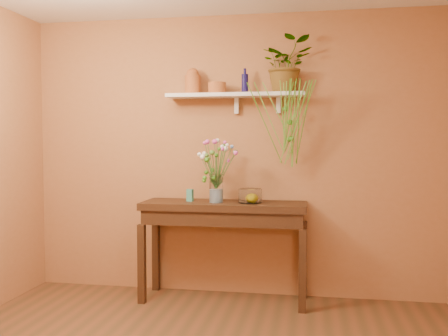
# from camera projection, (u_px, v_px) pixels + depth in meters

# --- Properties ---
(room) EXTENTS (4.04, 4.04, 2.70)m
(room) POSITION_uv_depth(u_px,v_px,m) (177.00, 165.00, 2.89)
(room) COLOR brown
(room) RESTS_ON ground
(sideboard) EXTENTS (1.52, 0.49, 0.92)m
(sideboard) POSITION_uv_depth(u_px,v_px,m) (224.00, 216.00, 4.63)
(sideboard) COLOR #3E2512
(sideboard) RESTS_ON ground
(wall_shelf) EXTENTS (1.30, 0.24, 0.19)m
(wall_shelf) POSITION_uv_depth(u_px,v_px,m) (236.00, 96.00, 4.69)
(wall_shelf) COLOR white
(wall_shelf) RESTS_ON room
(terracotta_jug) EXTENTS (0.19, 0.19, 0.25)m
(terracotta_jug) POSITION_uv_depth(u_px,v_px,m) (193.00, 82.00, 4.76)
(terracotta_jug) COLOR #AF5B2A
(terracotta_jug) RESTS_ON wall_shelf
(terracotta_pot) EXTENTS (0.17, 0.17, 0.10)m
(terracotta_pot) POSITION_uv_depth(u_px,v_px,m) (217.00, 88.00, 4.70)
(terracotta_pot) COLOR #AF5B2A
(terracotta_pot) RESTS_ON wall_shelf
(blue_bottle) EXTENTS (0.07, 0.07, 0.23)m
(blue_bottle) POSITION_uv_depth(u_px,v_px,m) (245.00, 83.00, 4.67)
(blue_bottle) COLOR #130F44
(blue_bottle) RESTS_ON wall_shelf
(spider_plant) EXTENTS (0.52, 0.47, 0.51)m
(spider_plant) POSITION_uv_depth(u_px,v_px,m) (287.00, 65.00, 4.62)
(spider_plant) COLOR #3B7E19
(spider_plant) RESTS_ON wall_shelf
(plant_fronds) EXTENTS (0.62, 0.40, 0.77)m
(plant_fronds) POSITION_uv_depth(u_px,v_px,m) (289.00, 121.00, 4.49)
(plant_fronds) COLOR #3B7E19
(plant_fronds) RESTS_ON wall_shelf
(glass_vase) EXTENTS (0.13, 0.13, 0.26)m
(glass_vase) POSITION_uv_depth(u_px,v_px,m) (216.00, 190.00, 4.58)
(glass_vase) COLOR white
(glass_vase) RESTS_ON sideboard
(bouquet) EXTENTS (0.39, 0.44, 0.46)m
(bouquet) POSITION_uv_depth(u_px,v_px,m) (215.00, 157.00, 4.55)
(bouquet) COLOR #386B28
(bouquet) RESTS_ON glass_vase
(glass_bowl) EXTENTS (0.21, 0.21, 0.13)m
(glass_bowl) POSITION_uv_depth(u_px,v_px,m) (250.00, 196.00, 4.57)
(glass_bowl) COLOR white
(glass_bowl) RESTS_ON sideboard
(lemon) EXTENTS (0.09, 0.09, 0.09)m
(lemon) POSITION_uv_depth(u_px,v_px,m) (251.00, 198.00, 4.55)
(lemon) COLOR yellow
(lemon) RESTS_ON glass_bowl
(carton) EXTENTS (0.06, 0.05, 0.11)m
(carton) POSITION_uv_depth(u_px,v_px,m) (190.00, 195.00, 4.68)
(carton) COLOR teal
(carton) RESTS_ON sideboard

